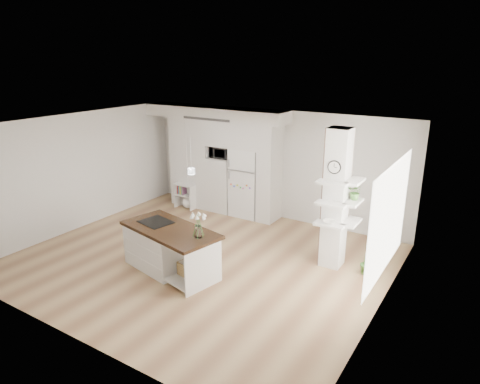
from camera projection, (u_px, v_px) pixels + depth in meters
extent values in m
cube|color=tan|center=(201.00, 259.00, 8.63)|extent=(7.00, 6.00, 0.01)
cube|color=white|center=(197.00, 126.00, 7.81)|extent=(7.00, 6.00, 0.04)
cube|color=silver|center=(272.00, 164.00, 10.64)|extent=(7.00, 0.04, 2.70)
cube|color=silver|center=(65.00, 255.00, 5.79)|extent=(7.00, 0.04, 2.70)
cube|color=silver|center=(80.00, 171.00, 9.99)|extent=(0.04, 6.00, 2.70)
cube|color=silver|center=(384.00, 234.00, 6.45)|extent=(0.04, 6.00, 2.70)
cube|color=silver|center=(195.00, 162.00, 11.54)|extent=(1.20, 0.65, 2.40)
cube|color=silver|center=(223.00, 184.00, 11.22)|extent=(0.65, 0.65, 1.42)
cube|color=silver|center=(222.00, 132.00, 10.80)|extent=(0.65, 0.65, 0.65)
cube|color=silver|center=(248.00, 135.00, 10.42)|extent=(0.85, 0.65, 0.65)
cube|color=silver|center=(270.00, 173.00, 10.37)|extent=(0.40, 0.65, 2.40)
cube|color=silver|center=(214.00, 113.00, 10.75)|extent=(4.00, 0.70, 0.30)
cube|color=#262626|center=(206.00, 119.00, 10.51)|extent=(1.40, 0.04, 0.06)
cube|color=white|center=(248.00, 182.00, 10.80)|extent=(0.78, 0.66, 1.75)
cube|color=#B2B2B7|center=(241.00, 171.00, 10.41)|extent=(0.78, 0.01, 0.03)
cube|color=silver|center=(336.00, 199.00, 8.02)|extent=(0.40, 0.40, 2.70)
cube|color=tan|center=(325.00, 198.00, 8.13)|extent=(0.02, 0.40, 2.70)
cube|color=tan|center=(340.00, 196.00, 8.19)|extent=(0.40, 0.02, 2.70)
cylinder|color=black|center=(334.00, 167.00, 7.65)|extent=(0.25, 0.03, 0.25)
cylinder|color=white|center=(334.00, 167.00, 7.64)|extent=(0.21, 0.01, 0.21)
plane|color=white|center=(389.00, 219.00, 6.65)|extent=(0.00, 2.40, 2.40)
cylinder|color=white|center=(283.00, 167.00, 7.25)|extent=(0.12, 0.12, 0.10)
cube|color=silver|center=(160.00, 246.00, 8.25)|extent=(1.42, 1.09, 0.83)
cube|color=silver|center=(192.00, 277.00, 7.73)|extent=(0.85, 0.96, 0.04)
cube|color=silver|center=(204.00, 268.00, 7.42)|extent=(0.20, 0.82, 0.83)
cube|color=#33200F|center=(170.00, 230.00, 7.89)|extent=(2.12, 1.33, 0.06)
cube|color=black|center=(156.00, 222.00, 8.18)|extent=(0.68, 0.60, 0.01)
cube|color=tan|center=(190.00, 269.00, 7.72)|extent=(0.45, 0.37, 0.25)
cylinder|color=white|center=(198.00, 232.00, 7.46)|extent=(0.12, 0.12, 0.22)
cube|color=silver|center=(178.00, 194.00, 11.61)|extent=(0.03, 0.32, 0.67)
cube|color=silver|center=(194.00, 198.00, 11.34)|extent=(0.03, 0.32, 0.67)
cube|color=silver|center=(185.00, 184.00, 11.38)|extent=(0.56, 0.33, 0.03)
cube|color=silver|center=(186.00, 195.00, 11.47)|extent=(0.53, 0.33, 0.03)
sphere|color=white|center=(188.00, 202.00, 11.49)|extent=(0.32, 0.32, 0.32)
imported|color=#457C31|center=(367.00, 263.00, 7.98)|extent=(0.27, 0.22, 0.45)
imported|color=#457C31|center=(379.00, 246.00, 8.63)|extent=(0.29, 0.29, 0.50)
imported|color=#2D2D2D|center=(222.00, 152.00, 10.92)|extent=(0.54, 0.37, 0.30)
imported|color=#457C31|center=(356.00, 192.00, 7.88)|extent=(0.27, 0.23, 0.30)
imported|color=white|center=(329.00, 222.00, 7.89)|extent=(0.22, 0.22, 0.05)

